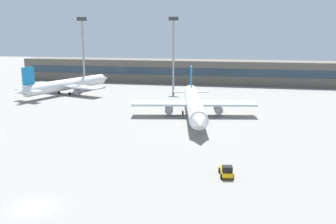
% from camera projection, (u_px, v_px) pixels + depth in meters
% --- Properties ---
extents(ground_plane, '(400.00, 400.00, 0.00)m').
position_uv_depth(ground_plane, '(134.00, 124.00, 80.45)').
color(ground_plane, gray).
extents(terminal_building, '(133.45, 12.13, 9.00)m').
position_uv_depth(terminal_building, '(185.00, 71.00, 145.92)').
color(terminal_building, '#5B564C').
rests_on(terminal_building, ground_plane).
extents(airplane_mid, '(29.88, 42.36, 10.53)m').
position_uv_depth(airplane_mid, '(194.00, 104.00, 86.48)').
color(airplane_mid, white).
rests_on(airplane_mid, ground_plane).
extents(airplane_far, '(27.80, 38.94, 9.92)m').
position_uv_depth(airplane_far, '(68.00, 84.00, 119.72)').
color(airplane_far, white).
rests_on(airplane_far, ground_plane).
extents(baggage_tug_yellow, '(2.32, 3.81, 1.75)m').
position_uv_depth(baggage_tug_yellow, '(226.00, 171.00, 50.99)').
color(baggage_tug_yellow, '#F2B20C').
rests_on(baggage_tug_yellow, ground_plane).
extents(floodlight_tower_west, '(3.20, 0.80, 24.60)m').
position_uv_depth(floodlight_tower_west, '(83.00, 49.00, 123.74)').
color(floodlight_tower_west, gray).
rests_on(floodlight_tower_west, ground_plane).
extents(floodlight_tower_east, '(3.20, 0.80, 24.69)m').
position_uv_depth(floodlight_tower_east, '(173.00, 48.00, 123.56)').
color(floodlight_tower_east, gray).
rests_on(floodlight_tower_east, ground_plane).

